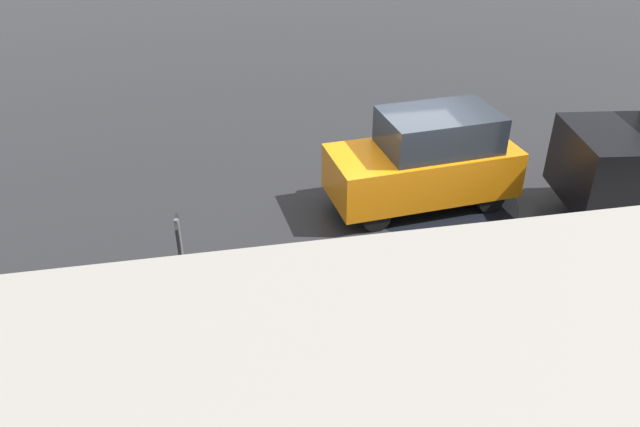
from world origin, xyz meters
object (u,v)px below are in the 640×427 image
Objects in this scene: sign_post at (183,268)px; moving_hatchback at (426,160)px; pedestrian at (153,298)px; fire_hydrant at (232,306)px.

moving_hatchback is at bearing -143.65° from sign_post.
pedestrian is at bearing 32.28° from moving_hatchback.
sign_post reaches higher than pedestrian.
sign_post is at bearing 159.23° from pedestrian.
pedestrian is at bearing 13.16° from fire_hydrant.
moving_hatchback is 1.69× the size of sign_post.
fire_hydrant is 1.31m from pedestrian.
moving_hatchback is at bearing -147.72° from pedestrian.
pedestrian reaches higher than fire_hydrant.
fire_hydrant is at bearing -144.26° from sign_post.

